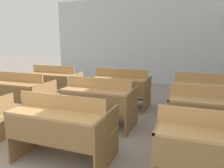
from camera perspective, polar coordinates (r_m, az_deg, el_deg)
wall_back at (r=7.97m, az=8.15°, el=11.05°), size 6.89×0.06×2.99m
bench_front_center at (r=2.95m, az=-12.71°, el=-10.81°), size 1.24×0.78×0.90m
bench_front_right at (r=2.56m, az=25.90°, el=-15.39°), size 1.24×0.78×0.90m
bench_second_left at (r=4.98m, az=-22.87°, el=-2.10°), size 1.24×0.78×0.90m
bench_second_center at (r=4.00m, az=-3.33°, el=-4.44°), size 1.24×0.78×0.90m
bench_second_right at (r=3.68m, az=24.30°, el=-6.98°), size 1.24×0.78×0.90m
bench_third_left at (r=5.90m, az=-14.82°, el=0.51°), size 1.24×0.78×0.90m
bench_third_center at (r=5.10m, az=2.49°, el=-0.86°), size 1.24×0.78×0.90m
bench_third_right at (r=4.86m, az=23.21°, el=-2.45°), size 1.24×0.78×0.90m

